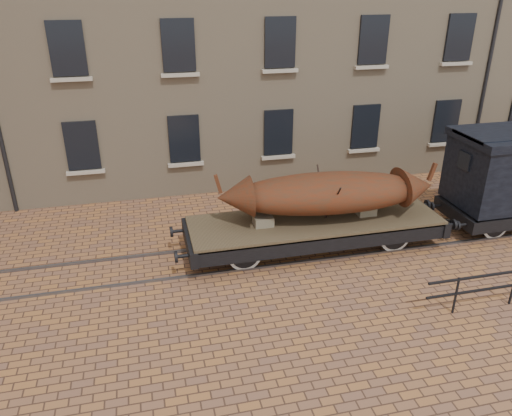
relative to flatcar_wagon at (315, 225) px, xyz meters
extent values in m
plane|color=brown|center=(-0.75, 0.00, -0.79)|extent=(90.00, 90.00, 0.00)
cube|color=black|center=(-6.75, 4.96, 1.41)|extent=(1.10, 0.12, 1.70)
cube|color=#ABA08B|center=(-6.75, 4.90, 0.46)|extent=(1.30, 0.18, 0.12)
cube|color=black|center=(-3.25, 4.96, 1.41)|extent=(1.10, 0.12, 1.70)
cube|color=#ABA08B|center=(-3.25, 4.90, 0.46)|extent=(1.30, 0.18, 0.12)
cube|color=black|center=(0.25, 4.96, 1.41)|extent=(1.10, 0.12, 1.70)
cube|color=#ABA08B|center=(0.25, 4.90, 0.46)|extent=(1.30, 0.18, 0.12)
cube|color=black|center=(3.75, 4.96, 1.41)|extent=(1.10, 0.12, 1.70)
cube|color=#ABA08B|center=(3.75, 4.90, 0.46)|extent=(1.30, 0.18, 0.12)
cube|color=black|center=(7.25, 4.96, 1.41)|extent=(1.10, 0.12, 1.70)
cube|color=#ABA08B|center=(7.25, 4.90, 0.46)|extent=(1.30, 0.18, 0.12)
cube|color=black|center=(-6.75, 4.96, 4.61)|extent=(1.10, 0.12, 1.70)
cube|color=#ABA08B|center=(-6.75, 4.90, 3.66)|extent=(1.30, 0.18, 0.12)
cube|color=black|center=(-3.25, 4.96, 4.61)|extent=(1.10, 0.12, 1.70)
cube|color=#ABA08B|center=(-3.25, 4.90, 3.66)|extent=(1.30, 0.18, 0.12)
cube|color=black|center=(0.25, 4.96, 4.61)|extent=(1.10, 0.12, 1.70)
cube|color=#ABA08B|center=(0.25, 4.90, 3.66)|extent=(1.30, 0.18, 0.12)
cube|color=black|center=(3.75, 4.96, 4.61)|extent=(1.10, 0.12, 1.70)
cube|color=#ABA08B|center=(3.75, 4.90, 3.66)|extent=(1.30, 0.18, 0.12)
cube|color=black|center=(7.25, 4.96, 4.61)|extent=(1.10, 0.12, 1.70)
cube|color=#ABA08B|center=(7.25, 4.90, 3.66)|extent=(1.30, 0.18, 0.12)
cube|color=#59595E|center=(-0.75, -0.72, -0.76)|extent=(30.00, 0.08, 0.06)
cube|color=#59595E|center=(-0.75, 0.72, -0.76)|extent=(30.00, 0.08, 0.06)
cylinder|color=black|center=(2.25, -3.80, -0.29)|extent=(0.06, 0.06, 1.00)
cube|color=brown|center=(0.00, 0.00, 0.14)|extent=(7.41, 2.17, 0.12)
cube|color=black|center=(0.00, -1.01, -0.10)|extent=(7.41, 0.16, 0.44)
cube|color=black|center=(0.00, 1.01, -0.10)|extent=(7.41, 0.16, 0.44)
cube|color=black|center=(-3.71, 0.00, -0.10)|extent=(0.22, 2.27, 0.44)
cylinder|color=black|center=(-3.98, -0.74, -0.10)|extent=(0.35, 0.10, 0.10)
cylinder|color=black|center=(-4.15, -0.74, -0.10)|extent=(0.08, 0.32, 0.32)
cylinder|color=black|center=(-3.98, 0.74, -0.10)|extent=(0.35, 0.10, 0.10)
cylinder|color=black|center=(-4.15, 0.74, -0.10)|extent=(0.08, 0.32, 0.32)
cube|color=black|center=(3.71, 0.00, -0.10)|extent=(0.22, 2.27, 0.44)
cylinder|color=black|center=(3.98, -0.74, -0.10)|extent=(0.35, 0.10, 0.10)
cylinder|color=black|center=(4.15, -0.74, -0.10)|extent=(0.08, 0.32, 0.32)
cylinder|color=black|center=(3.98, 0.74, -0.10)|extent=(0.35, 0.10, 0.10)
cylinder|color=black|center=(4.15, 0.74, -0.10)|extent=(0.08, 0.32, 0.32)
cylinder|color=black|center=(-2.27, 0.00, -0.31)|extent=(0.10, 1.88, 0.10)
cylinder|color=silver|center=(-2.27, -0.72, -0.31)|extent=(0.95, 0.07, 0.95)
cylinder|color=black|center=(-2.27, -0.72, -0.31)|extent=(0.78, 0.10, 0.78)
cube|color=black|center=(-2.27, -0.84, -0.08)|extent=(0.89, 0.08, 0.10)
cylinder|color=silver|center=(-2.27, 0.72, -0.31)|extent=(0.95, 0.07, 0.95)
cylinder|color=black|center=(-2.27, 0.72, -0.31)|extent=(0.78, 0.10, 0.78)
cube|color=black|center=(-2.27, 0.84, -0.08)|extent=(0.89, 0.08, 0.10)
cylinder|color=black|center=(2.27, 0.00, -0.31)|extent=(0.10, 1.88, 0.10)
cylinder|color=silver|center=(2.27, -0.72, -0.31)|extent=(0.95, 0.07, 0.95)
cylinder|color=black|center=(2.27, -0.72, -0.31)|extent=(0.78, 0.10, 0.78)
cube|color=black|center=(2.27, -0.84, -0.08)|extent=(0.89, 0.08, 0.10)
cylinder|color=silver|center=(2.27, 0.72, -0.31)|extent=(0.95, 0.07, 0.95)
cylinder|color=black|center=(2.27, 0.72, -0.31)|extent=(0.78, 0.10, 0.78)
cube|color=black|center=(2.27, 0.84, -0.08)|extent=(0.89, 0.08, 0.10)
cube|color=black|center=(0.00, 0.00, -0.25)|extent=(3.95, 0.06, 0.06)
cube|color=#6E634E|center=(-1.58, 0.00, 0.34)|extent=(0.54, 0.49, 0.28)
cube|color=#6E634E|center=(1.58, 0.00, 0.34)|extent=(0.54, 0.49, 0.28)
ellipsoid|color=#591F0D|center=(0.33, 0.00, 1.00)|extent=(5.83, 2.23, 1.14)
cone|color=#591F0D|center=(-2.36, 0.22, 1.05)|extent=(1.07, 1.16, 1.08)
cube|color=#591F0D|center=(-2.80, 0.26, 1.47)|extent=(0.24, 0.14, 0.55)
cone|color=#591F0D|center=(3.03, -0.22, 1.05)|extent=(1.07, 1.16, 1.08)
cube|color=#591F0D|center=(3.47, -0.26, 1.47)|extent=(0.24, 0.14, 0.55)
cylinder|color=black|center=(0.33, -0.46, 0.87)|extent=(0.05, 0.97, 1.37)
cylinder|color=black|center=(0.33, 0.46, 0.87)|extent=(0.05, 0.97, 1.37)
cube|color=black|center=(7.39, 0.98, -0.16)|extent=(5.36, 0.14, 0.40)
cube|color=black|center=(4.71, 0.00, -0.16)|extent=(0.20, 2.14, 0.40)
cylinder|color=black|center=(4.30, -0.71, -0.16)|extent=(0.07, 0.29, 0.29)
cylinder|color=black|center=(4.30, 0.71, -0.16)|extent=(0.07, 0.29, 0.29)
cylinder|color=black|center=(5.69, 0.00, -0.36)|extent=(0.09, 1.70, 0.09)
cylinder|color=silver|center=(5.69, -0.72, -0.36)|extent=(0.86, 0.06, 0.86)
cylinder|color=black|center=(5.69, -0.72, -0.36)|extent=(0.70, 0.09, 0.70)
cylinder|color=silver|center=(5.69, 0.72, -0.36)|extent=(0.86, 0.06, 0.86)
cylinder|color=black|center=(5.69, 0.72, -0.36)|extent=(0.70, 0.09, 0.70)
cube|color=black|center=(4.69, 0.00, 1.62)|extent=(0.07, 0.54, 0.54)
camera|label=1|loc=(-4.74, -12.40, 6.65)|focal=35.00mm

